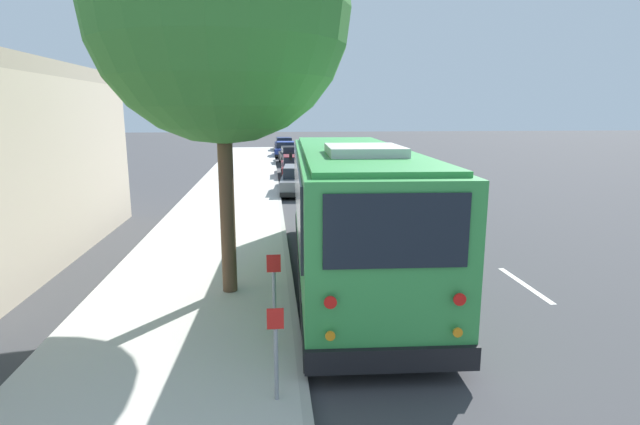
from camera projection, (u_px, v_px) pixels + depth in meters
name	position (u px, v px, depth m)	size (l,w,h in m)	color
ground_plane	(363.00, 264.00, 12.96)	(160.00, 160.00, 0.00)	#3D3D3F
sidewalk_slab	(202.00, 266.00, 12.53)	(80.00, 4.15, 0.15)	beige
curb_strip	(288.00, 264.00, 12.75)	(80.00, 0.14, 0.15)	#AAA69D
shuttle_bus	(352.00, 206.00, 11.57)	(9.92, 2.95, 3.26)	green
parked_sedan_gray	(299.00, 180.00, 24.09)	(4.75, 2.00, 1.30)	slate
parked_sedan_maroon	(295.00, 167.00, 29.78)	(4.71, 1.78, 1.28)	maroon
parked_sedan_black	(292.00, 156.00, 37.02)	(4.51, 1.85, 1.29)	black
parked_sedan_blue	(286.00, 150.00, 42.83)	(4.57, 1.98, 1.28)	navy
parked_sedan_navy	(284.00, 145.00, 48.41)	(4.52, 1.77, 1.33)	#19234C
sign_post_near	(276.00, 353.00, 6.52)	(0.06, 0.22, 1.28)	gray
sign_post_far	(274.00, 301.00, 7.88)	(0.06, 0.22, 1.58)	gray
lane_stripe_mid	(525.00, 285.00, 11.43)	(2.40, 0.14, 0.01)	silver
lane_stripe_ahead	(438.00, 225.00, 17.28)	(2.40, 0.14, 0.01)	silver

